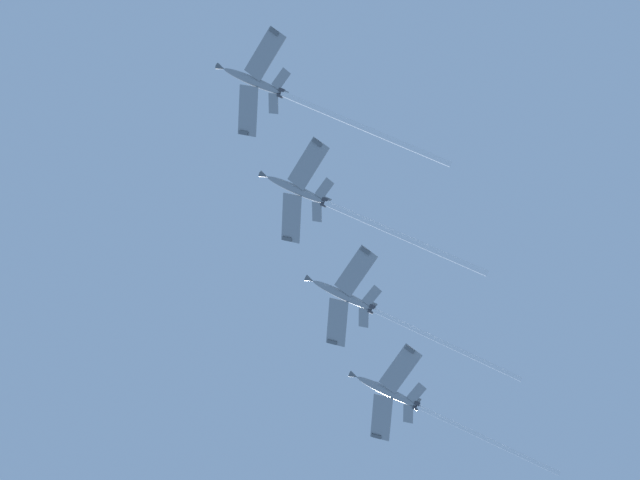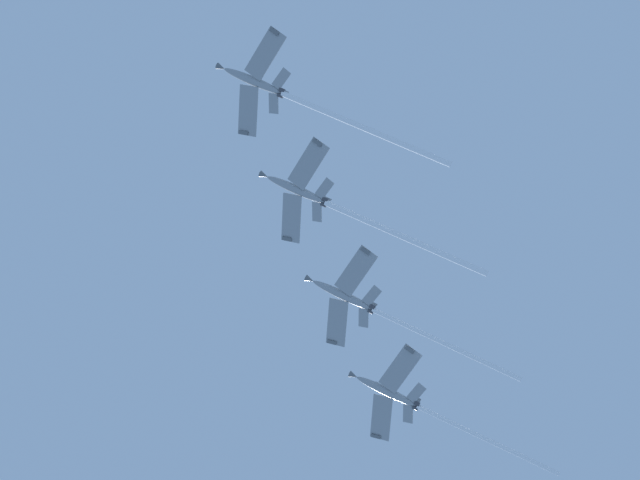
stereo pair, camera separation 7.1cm
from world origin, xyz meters
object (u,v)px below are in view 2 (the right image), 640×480
object	(u,v)px
jet_lead	(299,100)
jet_fourth	(415,405)
jet_third	(374,310)
jet_second	(343,210)

from	to	relation	value
jet_lead	jet_fourth	xyz separation A→B (m)	(-51.72, 20.24, -15.61)
jet_third	jet_fourth	xyz separation A→B (m)	(-16.61, 7.34, -4.64)
jet_lead	jet_fourth	size ratio (longest dim) A/B	1.13
jet_second	jet_fourth	size ratio (longest dim) A/B	1.09
jet_third	jet_fourth	size ratio (longest dim) A/B	1.03
jet_second	jet_fourth	world-z (taller)	jet_second
jet_second	jet_fourth	distance (m)	37.16
jet_fourth	jet_lead	bearing A→B (deg)	-21.37
jet_lead	jet_fourth	world-z (taller)	jet_lead
jet_lead	jet_fourth	distance (m)	57.69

